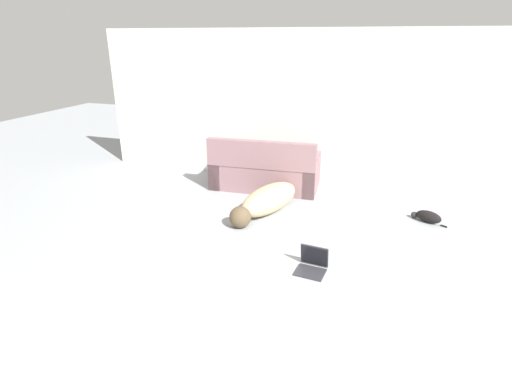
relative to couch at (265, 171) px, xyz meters
name	(u,v)px	position (x,y,z in m)	size (l,w,h in m)	color
ground_plane	(231,308)	(0.66, -3.23, -0.29)	(20.00, 20.00, 0.00)	#999EA3
wall_back	(312,109)	(0.66, 0.56, 0.99)	(7.85, 0.06, 2.57)	silver
couch	(265,171)	(0.00, 0.00, 0.00)	(1.83, 0.96, 0.90)	gray
dog	(267,201)	(0.33, -0.99, -0.10)	(0.83, 1.70, 0.39)	tan
cat	(428,217)	(2.57, -0.59, -0.21)	(0.49, 0.30, 0.17)	black
laptop_open	(313,262)	(1.27, -2.31, -0.20)	(0.34, 0.33, 0.27)	#2D2D33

